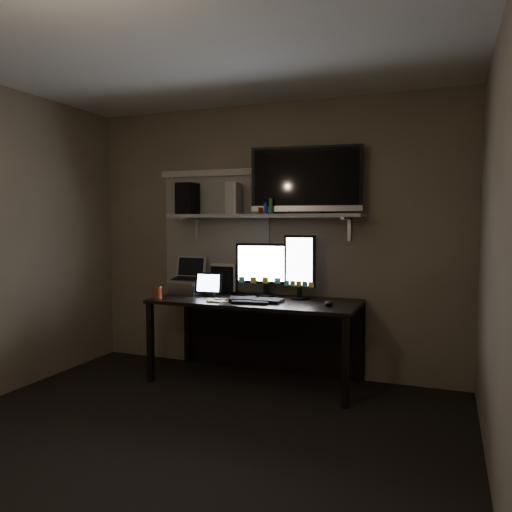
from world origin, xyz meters
The scene contains 21 objects.
floor centered at (0.00, 0.00, 0.00)m, with size 3.60×3.60×0.00m, color black.
ceiling centered at (0.00, 0.00, 2.50)m, with size 3.60×3.60×0.00m, color silver.
back_wall centered at (0.00, 1.80, 1.25)m, with size 3.60×3.60×0.00m, color #6A5C4C.
right_wall centered at (1.80, 0.00, 1.25)m, with size 3.60×3.60×0.00m, color #6A5C4C.
window_blinds centered at (-0.55, 1.79, 1.30)m, with size 1.10×0.02×1.10m, color #B3AEA1.
desk centered at (0.00, 1.55, 0.55)m, with size 1.80×0.75×0.73m.
wall_shelf centered at (0.00, 1.62, 1.46)m, with size 1.80×0.35×0.03m, color #ADADA8.
monitor_landscape centered at (0.02, 1.65, 0.98)m, with size 0.56×0.06×0.50m, color black.
monitor_portrait centered at (0.35, 1.59, 1.02)m, with size 0.29×0.05×0.57m, color black.
keyboard centered at (0.04, 1.32, 0.74)m, with size 0.47×0.19×0.03m, color black.
mouse centered at (0.67, 1.33, 0.75)m, with size 0.07×0.11×0.04m, color black.
notepad centered at (-0.27, 1.24, 0.74)m, with size 0.13×0.19×0.01m, color silver.
tablet centered at (-0.47, 1.46, 0.84)m, with size 0.25×0.10×0.22m, color black.
file_sorter centered at (-0.42, 1.68, 0.87)m, with size 0.22×0.10×0.28m, color black.
laptop centered at (-0.74, 1.52, 0.90)m, with size 0.30×0.25×0.34m, color #B9B9BE.
cup centered at (-0.83, 1.17, 0.79)m, with size 0.08×0.08×0.11m, color maroon.
sticky_notes centered at (-0.29, 1.33, 0.73)m, with size 0.27×0.20×0.00m, color yellow, non-canonical shape.
tv centered at (0.39, 1.65, 1.77)m, with size 0.98×0.18×0.59m, color black.
game_console centered at (-0.28, 1.62, 1.62)m, with size 0.07×0.24×0.29m, color beige.
speaker centered at (-0.78, 1.65, 1.63)m, with size 0.16×0.20×0.30m, color black.
bottles centered at (0.05, 1.55, 1.55)m, with size 0.21×0.05×0.13m, color #A50F0C, non-canonical shape.
Camera 1 is at (1.56, -2.60, 1.41)m, focal length 35.00 mm.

